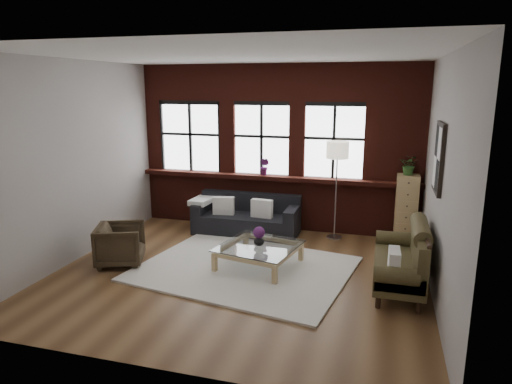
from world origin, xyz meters
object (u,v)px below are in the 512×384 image
(drawer_chest, at_px, (406,209))
(floor_lamp, at_px, (336,187))
(dark_sofa, at_px, (246,215))
(coffee_table, at_px, (259,256))
(armchair, at_px, (120,244))
(vintage_settee, at_px, (399,257))
(vase, at_px, (259,240))

(drawer_chest, height_order, floor_lamp, floor_lamp)
(dark_sofa, relative_size, coffee_table, 1.77)
(dark_sofa, distance_m, armchair, 2.51)
(coffee_table, relative_size, floor_lamp, 0.57)
(vintage_settee, relative_size, coffee_table, 1.49)
(drawer_chest, xyz_separation_m, floor_lamp, (-1.25, -0.13, 0.36))
(vintage_settee, height_order, armchair, vintage_settee)
(armchair, relative_size, vase, 4.21)
(drawer_chest, distance_m, floor_lamp, 1.31)
(vase, bearing_deg, armchair, -168.15)
(dark_sofa, relative_size, armchair, 2.77)
(dark_sofa, distance_m, vase, 1.71)
(coffee_table, relative_size, vase, 6.62)
(vase, distance_m, drawer_chest, 2.93)
(vase, bearing_deg, floor_lamp, 60.60)
(dark_sofa, relative_size, floor_lamp, 1.01)
(armchair, distance_m, drawer_chest, 4.99)
(floor_lamp, bearing_deg, drawer_chest, 6.12)
(drawer_chest, relative_size, floor_lamp, 0.63)
(dark_sofa, distance_m, floor_lamp, 1.79)
(floor_lamp, bearing_deg, dark_sofa, -173.89)
(dark_sofa, xyz_separation_m, vase, (0.68, -1.57, 0.09))
(vintage_settee, relative_size, armchair, 2.34)
(coffee_table, bearing_deg, drawer_chest, 40.07)
(dark_sofa, height_order, vase, dark_sofa)
(vintage_settee, distance_m, drawer_chest, 2.06)
(coffee_table, bearing_deg, vase, 90.00)
(coffee_table, height_order, drawer_chest, drawer_chest)
(vase, distance_m, floor_lamp, 2.07)
(armchair, relative_size, floor_lamp, 0.37)
(armchair, xyz_separation_m, floor_lamp, (3.15, 2.20, 0.66))
(vintage_settee, height_order, floor_lamp, floor_lamp)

